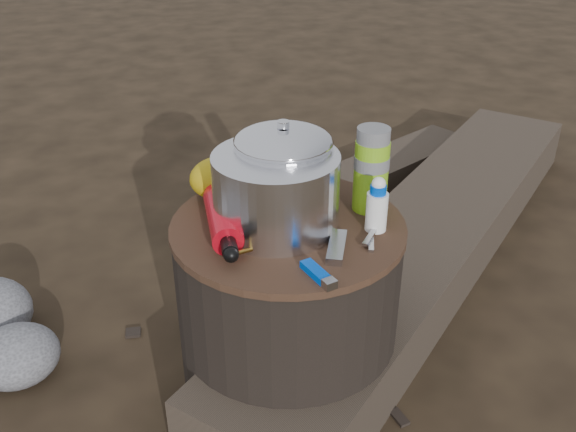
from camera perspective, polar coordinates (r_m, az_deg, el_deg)
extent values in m
plane|color=#2D2216|center=(1.65, 0.00, -14.70)|extent=(60.00, 60.00, 0.00)
cylinder|color=black|center=(1.50, 0.00, -8.35)|extent=(0.50, 0.50, 0.46)
cube|color=#3A3026|center=(2.08, 12.35, -2.05)|extent=(1.75, 1.65, 0.17)
cube|color=#3A3026|center=(2.54, 6.92, 3.43)|extent=(1.08, 0.68, 0.09)
cylinder|color=silver|center=(1.33, -1.07, 2.22)|extent=(0.26, 0.26, 0.16)
cylinder|color=silver|center=(1.36, -0.41, 3.97)|extent=(0.20, 0.20, 0.20)
cylinder|color=#81C21C|center=(1.40, 7.39, 4.07)|extent=(0.07, 0.07, 0.19)
cylinder|color=black|center=(1.48, 1.83, 4.18)|extent=(0.07, 0.07, 0.11)
ellipsoid|color=#BF9D0F|center=(1.46, -6.00, 3.38)|extent=(0.14, 0.12, 0.10)
cube|color=#1B1650|center=(1.51, -1.57, 5.11)|extent=(0.11, 0.03, 0.13)
cube|color=#0046D1|center=(1.20, 2.45, -4.93)|extent=(0.05, 0.10, 0.02)
cube|color=#AEAEB3|center=(1.28, 4.34, -2.77)|extent=(0.08, 0.12, 0.02)
cylinder|color=white|center=(1.34, 7.89, 0.80)|extent=(0.04, 0.04, 0.11)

